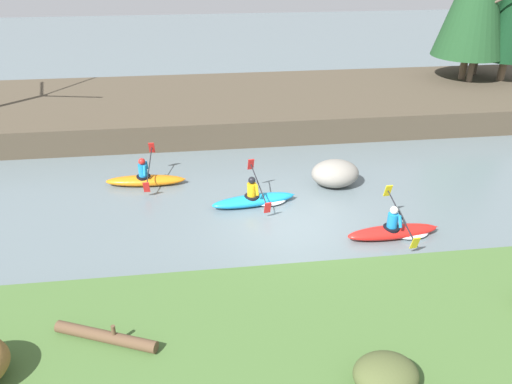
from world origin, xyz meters
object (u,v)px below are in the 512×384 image
Objects in this scene: driftwood_log at (106,336)px; kayaker_trailing at (146,179)px; boulder_midstream at (335,173)px; kayaker_middle at (257,199)px; kayaker_lead at (396,231)px.

kayaker_trailing is at bearing 111.87° from driftwood_log.
boulder_midstream is at bearing -4.04° from kayaker_trailing.
driftwood_log is (-6.64, -7.30, 0.30)m from boulder_midstream.
driftwood_log is at bearing -129.74° from kayaker_middle.
driftwood_log reaches higher than boulder_midstream.
kayaker_lead reaches higher than driftwood_log.
kayaker_trailing is 6.51m from boulder_midstream.
driftwood_log is at bearing -87.56° from kayaker_trailing.
boulder_midstream is 9.87m from driftwood_log.
kayaker_lead is 8.48m from driftwood_log.
kayaker_lead is at bearing 50.44° from driftwood_log.
kayaker_middle is 4.08m from kayaker_trailing.
kayaker_middle reaches higher than boulder_midstream.
driftwood_log is at bearing -132.26° from boulder_midstream.
boulder_midstream is 0.79× the size of driftwood_log.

